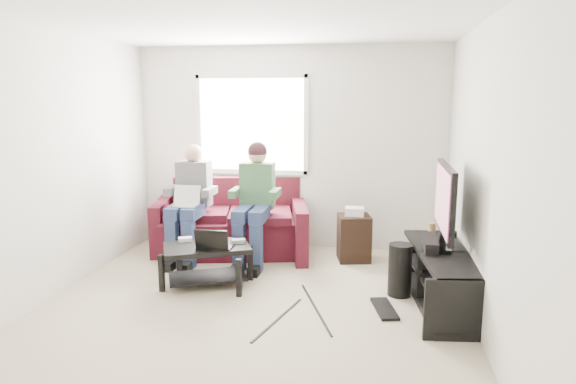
{
  "coord_description": "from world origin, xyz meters",
  "views": [
    {
      "loc": [
        1.13,
        -4.31,
        1.96
      ],
      "look_at": [
        0.27,
        0.6,
        1.03
      ],
      "focal_mm": 32.0,
      "sensor_mm": 36.0,
      "label": 1
    }
  ],
  "objects_px": {
    "sofa": "(231,226)",
    "tv": "(445,202)",
    "coffee_table": "(207,256)",
    "tv_stand": "(442,281)",
    "subwoofer": "(400,270)",
    "end_table": "(354,237)"
  },
  "relations": [
    {
      "from": "sofa",
      "to": "tv",
      "type": "distance_m",
      "value": 2.81
    },
    {
      "from": "coffee_table",
      "to": "tv",
      "type": "distance_m",
      "value": 2.45
    },
    {
      "from": "tv_stand",
      "to": "tv",
      "type": "xyz_separation_m",
      "value": [
        -0.0,
        0.1,
        0.75
      ]
    },
    {
      "from": "coffee_table",
      "to": "tv_stand",
      "type": "relative_size",
      "value": 0.62
    },
    {
      "from": "sofa",
      "to": "coffee_table",
      "type": "height_order",
      "value": "sofa"
    },
    {
      "from": "coffee_table",
      "to": "subwoofer",
      "type": "bearing_deg",
      "value": 2.15
    },
    {
      "from": "tv",
      "to": "subwoofer",
      "type": "xyz_separation_m",
      "value": [
        -0.38,
        0.06,
        -0.72
      ]
    },
    {
      "from": "end_table",
      "to": "coffee_table",
      "type": "bearing_deg",
      "value": -142.42
    },
    {
      "from": "subwoofer",
      "to": "end_table",
      "type": "relative_size",
      "value": 0.81
    },
    {
      "from": "coffee_table",
      "to": "subwoofer",
      "type": "xyz_separation_m",
      "value": [
        1.97,
        0.07,
        -0.06
      ]
    },
    {
      "from": "tv",
      "to": "end_table",
      "type": "bearing_deg",
      "value": 128.51
    },
    {
      "from": "sofa",
      "to": "tv",
      "type": "relative_size",
      "value": 1.95
    },
    {
      "from": "subwoofer",
      "to": "tv",
      "type": "bearing_deg",
      "value": -8.75
    },
    {
      "from": "tv",
      "to": "coffee_table",
      "type": "bearing_deg",
      "value": -179.63
    },
    {
      "from": "sofa",
      "to": "tv",
      "type": "bearing_deg",
      "value": -26.15
    },
    {
      "from": "coffee_table",
      "to": "sofa",
      "type": "bearing_deg",
      "value": 94.44
    },
    {
      "from": "tv",
      "to": "subwoofer",
      "type": "relative_size",
      "value": 2.09
    },
    {
      "from": "sofa",
      "to": "subwoofer",
      "type": "relative_size",
      "value": 4.07
    },
    {
      "from": "tv_stand",
      "to": "subwoofer",
      "type": "height_order",
      "value": "subwoofer"
    },
    {
      "from": "end_table",
      "to": "subwoofer",
      "type": "bearing_deg",
      "value": -64.47
    },
    {
      "from": "coffee_table",
      "to": "tv_stand",
      "type": "height_order",
      "value": "tv_stand"
    },
    {
      "from": "coffee_table",
      "to": "subwoofer",
      "type": "height_order",
      "value": "subwoofer"
    }
  ]
}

